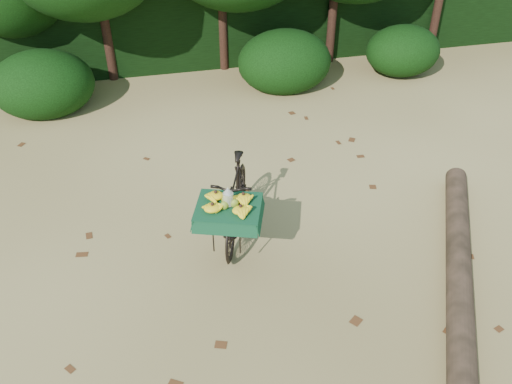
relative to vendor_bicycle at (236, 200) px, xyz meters
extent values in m
plane|color=tan|center=(0.33, -0.08, -0.53)|extent=(80.00, 80.00, 0.00)
imported|color=black|center=(0.01, 0.02, -0.01)|extent=(1.02, 1.78, 1.03)
cube|color=black|center=(-0.19, -0.55, 0.32)|extent=(0.50, 0.55, 0.03)
cube|color=#134A2C|center=(-0.19, -0.55, 0.33)|extent=(0.91, 0.83, 0.01)
ellipsoid|color=olive|center=(-0.12, -0.57, 0.39)|extent=(0.10, 0.08, 0.11)
ellipsoid|color=olive|center=(-0.21, -0.48, 0.39)|extent=(0.10, 0.08, 0.11)
ellipsoid|color=olive|center=(-0.24, -0.59, 0.39)|extent=(0.10, 0.08, 0.11)
cylinder|color=#EAE5C6|center=(-0.19, -0.54, 0.44)|extent=(0.12, 0.12, 0.15)
cylinder|color=brown|center=(2.39, -1.45, -0.38)|extent=(2.22, 3.69, 0.29)
cube|color=black|center=(0.33, 6.22, 0.37)|extent=(26.00, 1.80, 1.80)
camera|label=1|loc=(-1.01, -5.41, 4.11)|focal=38.00mm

